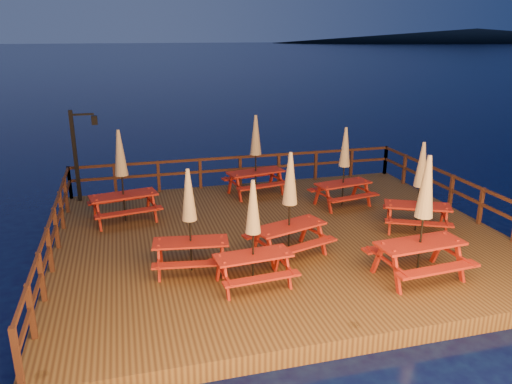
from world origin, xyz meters
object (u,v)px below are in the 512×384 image
lamp_post (80,147)px  picnic_table_0 (420,186)px  picnic_table_2 (256,154)px  picnic_table_1 (423,216)px

lamp_post → picnic_table_0: 10.56m
picnic_table_0 → picnic_table_2: 5.58m
lamp_post → picnic_table_0: lamp_post is taller
picnic_table_0 → picnic_table_1: (-1.52, -2.49, 0.17)m
picnic_table_0 → picnic_table_1: bearing=-95.0°
picnic_table_2 → picnic_table_1: bearing=-85.0°
picnic_table_0 → picnic_table_2: picnic_table_2 is taller
picnic_table_1 → picnic_table_2: bearing=101.9°
lamp_post → picnic_table_1: 10.87m
picnic_table_1 → picnic_table_2: 7.12m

